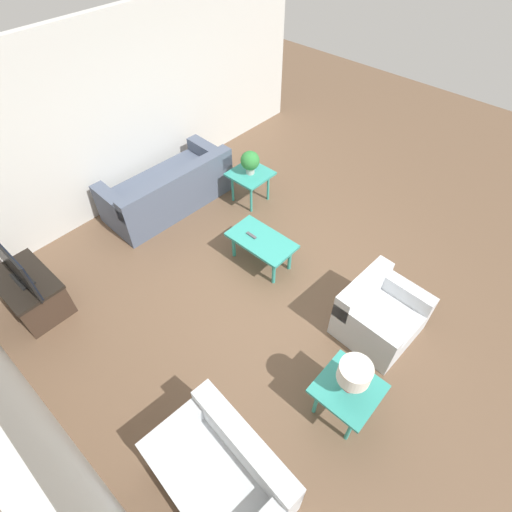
{
  "coord_description": "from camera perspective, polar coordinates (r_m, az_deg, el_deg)",
  "views": [
    {
      "loc": [
        -2.05,
        2.76,
        4.22
      ],
      "look_at": [
        0.21,
        0.26,
        0.55
      ],
      "focal_mm": 28.0,
      "sensor_mm": 36.0,
      "label": 1
    }
  ],
  "objects": [
    {
      "name": "loveseat",
      "position": [
        4.07,
        -4.68,
        -28.63
      ],
      "size": [
        1.31,
        0.92,
        0.71
      ],
      "rotation": [
        0.0,
        0.0,
        3.05
      ],
      "color": "silver",
      "rests_on": "ground_plane"
    },
    {
      "name": "television",
      "position": [
        5.35,
        -31.54,
        -0.94
      ],
      "size": [
        1.02,
        0.16,
        0.59
      ],
      "color": "black",
      "rests_on": "tv_stand_chest"
    },
    {
      "name": "ground_plane",
      "position": [
        5.44,
        3.48,
        -3.57
      ],
      "size": [
        14.0,
        14.0,
        0.0
      ],
      "primitive_type": "plane",
      "color": "brown"
    },
    {
      "name": "wall_right",
      "position": [
        6.48,
        -18.43,
        18.77
      ],
      "size": [
        0.12,
        7.2,
        2.7
      ],
      "color": "silver",
      "rests_on": "ground_plane"
    },
    {
      "name": "tv_stand_chest",
      "position": [
        5.7,
        -29.45,
        -4.47
      ],
      "size": [
        0.92,
        0.58,
        0.52
      ],
      "color": "#38281E",
      "rests_on": "ground_plane"
    },
    {
      "name": "side_table_plant",
      "position": [
        6.38,
        -0.83,
        11.25
      ],
      "size": [
        0.59,
        0.59,
        0.53
      ],
      "color": "teal",
      "rests_on": "ground_plane"
    },
    {
      "name": "table_lamp",
      "position": [
        3.88,
        13.87,
        -16.03
      ],
      "size": [
        0.31,
        0.31,
        0.42
      ],
      "color": "red",
      "rests_on": "side_table_lamp"
    },
    {
      "name": "wall_back",
      "position": [
        3.54,
        -30.79,
        -17.98
      ],
      "size": [
        7.2,
        0.12,
        2.7
      ],
      "color": "silver",
      "rests_on": "ground_plane"
    },
    {
      "name": "remote_control",
      "position": [
        5.38,
        -0.67,
        2.97
      ],
      "size": [
        0.16,
        0.04,
        0.02
      ],
      "color": "#4C4C51",
      "rests_on": "coffee_table"
    },
    {
      "name": "sofa",
      "position": [
        6.52,
        -12.33,
        9.2
      ],
      "size": [
        0.97,
        2.04,
        0.77
      ],
      "rotation": [
        0.0,
        0.0,
        1.53
      ],
      "color": "#4C566B",
      "rests_on": "ground_plane"
    },
    {
      "name": "side_table_lamp",
      "position": [
        4.21,
        12.94,
        -18.3
      ],
      "size": [
        0.59,
        0.59,
        0.53
      ],
      "color": "teal",
      "rests_on": "ground_plane"
    },
    {
      "name": "coffee_table",
      "position": [
        5.38,
        0.78,
        1.94
      ],
      "size": [
        0.92,
        0.51,
        0.45
      ],
      "color": "teal",
      "rests_on": "ground_plane"
    },
    {
      "name": "potted_plant",
      "position": [
        6.22,
        -0.86,
        13.39
      ],
      "size": [
        0.29,
        0.29,
        0.37
      ],
      "color": "#B2ADA3",
      "rests_on": "side_table_plant"
    },
    {
      "name": "armchair",
      "position": [
        4.97,
        16.97,
        -7.99
      ],
      "size": [
        0.86,
        0.93,
        0.71
      ],
      "rotation": [
        0.0,
        0.0,
        -1.62
      ],
      "color": "silver",
      "rests_on": "ground_plane"
    }
  ]
}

